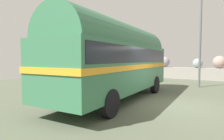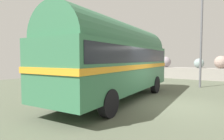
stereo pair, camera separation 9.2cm
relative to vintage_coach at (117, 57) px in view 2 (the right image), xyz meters
The scene contains 4 objects.
ground 3.28m from the vintage_coach, ahead, with size 32.00×26.00×0.02m.
breakwater 12.45m from the vintage_coach, 79.49° to the left, with size 31.36×2.15×2.42m.
vintage_coach is the anchor object (origin of this frame).
lamp_post 7.26m from the vintage_coach, 66.90° to the left, with size 0.92×0.32×7.25m.
Camera 2 is at (2.30, -7.90, 1.97)m, focal length 29.97 mm.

